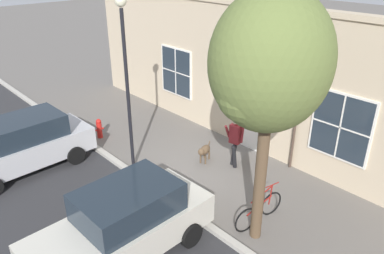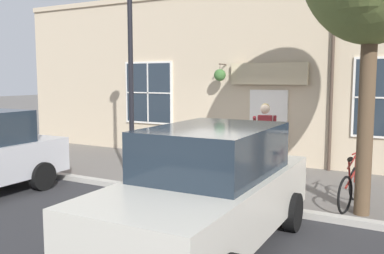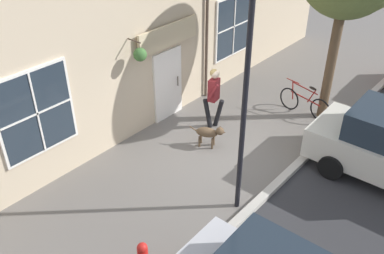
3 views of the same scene
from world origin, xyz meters
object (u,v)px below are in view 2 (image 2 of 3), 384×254
object	(u,v)px
pedestrian_walking	(265,131)
dog_on_leash	(224,158)
fire_hydrant	(59,156)
parked_car_mid_block	(209,189)
leaning_bicycle	(351,186)
street_lamp	(130,30)

from	to	relation	value
pedestrian_walking	dog_on_leash	bearing A→B (deg)	-57.88
dog_on_leash	fire_hydrant	bearing A→B (deg)	-67.65
pedestrian_walking	parked_car_mid_block	world-z (taller)	pedestrian_walking
leaning_bicycle	parked_car_mid_block	size ratio (longest dim) A/B	0.40
dog_on_leash	leaning_bicycle	xyz separation A→B (m)	(1.11, 3.19, -0.06)
parked_car_mid_block	fire_hydrant	world-z (taller)	parked_car_mid_block
leaning_bicycle	street_lamp	distance (m)	5.60
street_lamp	parked_car_mid_block	bearing A→B (deg)	53.16
pedestrian_walking	parked_car_mid_block	xyz separation A→B (m)	(4.84, 0.92, -0.23)
dog_on_leash	street_lamp	size ratio (longest dim) A/B	0.17
pedestrian_walking	leaning_bicycle	world-z (taller)	pedestrian_walking
parked_car_mid_block	street_lamp	xyz separation A→B (m)	(-2.38, -3.18, 2.60)
pedestrian_walking	dog_on_leash	xyz separation A→B (m)	(0.54, -0.85, -0.67)
parked_car_mid_block	fire_hydrant	size ratio (longest dim) A/B	5.64
dog_on_leash	parked_car_mid_block	world-z (taller)	parked_car_mid_block
parked_car_mid_block	dog_on_leash	bearing A→B (deg)	-157.60
pedestrian_walking	fire_hydrant	world-z (taller)	pedestrian_walking
leaning_bicycle	fire_hydrant	world-z (taller)	leaning_bicycle
parked_car_mid_block	street_lamp	size ratio (longest dim) A/B	0.80
parked_car_mid_block	leaning_bicycle	bearing A→B (deg)	156.19
dog_on_leash	leaning_bicycle	bearing A→B (deg)	70.82
dog_on_leash	fire_hydrant	xyz separation A→B (m)	(1.65, -4.02, -0.04)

